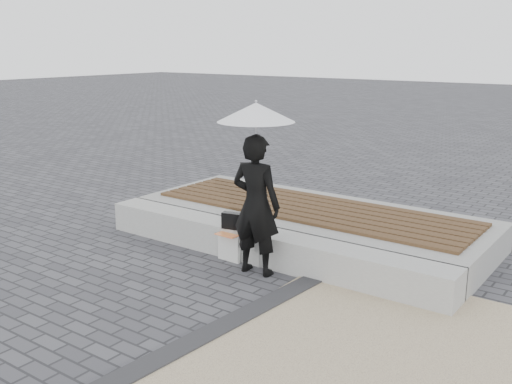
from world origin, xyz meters
TOP-DOWN VIEW (x-y plane):
  - ground at (0.00, 0.00)m, footprint 80.00×80.00m
  - edging_band at (0.75, -0.50)m, footprint 0.61×5.20m
  - seating_ledge at (0.00, 1.60)m, footprint 5.00×0.45m
  - timber_platform at (0.00, 2.80)m, footprint 5.00×2.00m
  - timber_decking at (0.00, 2.80)m, footprint 4.60×1.40m
  - woman at (0.19, 1.22)m, footprint 0.65×0.46m
  - parasol at (0.19, 1.22)m, footprint 0.89×0.89m
  - handbag at (-0.32, 1.44)m, footprint 0.31×0.17m
  - canvas_tote at (-0.33, 1.39)m, footprint 0.34×0.15m
  - magazine at (-0.33, 1.34)m, footprint 0.31×0.23m

SIDE VIEW (x-z plane):
  - ground at x=0.00m, z-range 0.00..0.00m
  - edging_band at x=0.75m, z-range 0.00..0.04m
  - canvas_tote at x=-0.33m, z-range 0.00..0.35m
  - seating_ledge at x=0.00m, z-range 0.00..0.40m
  - timber_platform at x=0.00m, z-range 0.00..0.40m
  - magazine at x=-0.33m, z-range 0.35..0.36m
  - timber_decking at x=0.00m, z-range 0.40..0.44m
  - handbag at x=-0.32m, z-range 0.40..0.61m
  - woman at x=0.19m, z-range 0.00..1.68m
  - parasol at x=0.19m, z-range 1.36..2.49m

